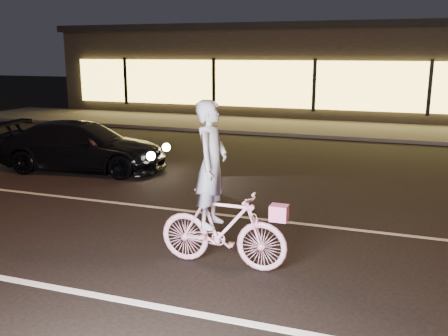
% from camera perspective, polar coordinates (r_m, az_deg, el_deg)
% --- Properties ---
extents(ground, '(90.00, 90.00, 0.00)m').
position_cam_1_polar(ground, '(7.82, -8.60, -9.36)').
color(ground, black).
rests_on(ground, ground).
extents(lane_stripe_near, '(60.00, 0.12, 0.01)m').
position_cam_1_polar(lane_stripe_near, '(6.66, -14.81, -13.81)').
color(lane_stripe_near, silver).
rests_on(lane_stripe_near, ground).
extents(lane_stripe_far, '(60.00, 0.10, 0.01)m').
position_cam_1_polar(lane_stripe_far, '(9.52, -2.95, -5.05)').
color(lane_stripe_far, gray).
rests_on(lane_stripe_far, ground).
extents(sidewalk, '(30.00, 4.00, 0.12)m').
position_cam_1_polar(sidewalk, '(19.87, 9.23, 4.57)').
color(sidewalk, '#383533').
rests_on(sidewalk, ground).
extents(storefront, '(25.40, 8.42, 4.20)m').
position_cam_1_polar(storefront, '(25.57, 11.88, 11.05)').
color(storefront, black).
rests_on(storefront, ground).
extents(cyclist, '(1.87, 0.64, 2.35)m').
position_cam_1_polar(cyclist, '(6.96, -0.51, -4.74)').
color(cyclist, '#DF468D').
rests_on(cyclist, ground).
extents(sedan, '(4.48, 2.29, 1.24)m').
position_cam_1_polar(sedan, '(13.22, -15.83, 2.41)').
color(sedan, black).
rests_on(sedan, ground).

